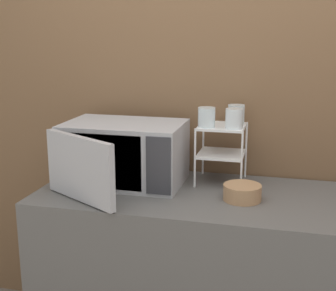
{
  "coord_description": "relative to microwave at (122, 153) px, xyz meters",
  "views": [
    {
      "loc": [
        0.27,
        -1.68,
        1.61
      ],
      "look_at": [
        -0.25,
        0.37,
        1.09
      ],
      "focal_mm": 50.0,
      "sensor_mm": 36.0,
      "label": 1
    }
  ],
  "objects": [
    {
      "name": "wall_back",
      "position": [
        0.49,
        0.32,
        0.27
      ],
      "size": [
        8.0,
        0.06,
        2.6
      ],
      "color": "brown",
      "rests_on": "ground_plane"
    },
    {
      "name": "counter",
      "position": [
        0.49,
        -0.06,
        -0.59
      ],
      "size": [
        1.68,
        0.67,
        0.88
      ],
      "color": "#595654",
      "rests_on": "ground_plane"
    },
    {
      "name": "microwave",
      "position": [
        0.0,
        0.0,
        0.0
      ],
      "size": [
        0.59,
        0.62,
        0.3
      ],
      "color": "#ADADB2",
      "rests_on": "counter"
    },
    {
      "name": "dish_rack",
      "position": [
        0.46,
        0.13,
        0.06
      ],
      "size": [
        0.23,
        0.23,
        0.29
      ],
      "color": "white",
      "rests_on": "counter"
    },
    {
      "name": "glass_front_left",
      "position": [
        0.4,
        0.07,
        0.18
      ],
      "size": [
        0.08,
        0.08,
        0.09
      ],
      "color": "silver",
      "rests_on": "dish_rack"
    },
    {
      "name": "glass_back_right",
      "position": [
        0.52,
        0.19,
        0.18
      ],
      "size": [
        0.08,
        0.08,
        0.09
      ],
      "color": "silver",
      "rests_on": "dish_rack"
    },
    {
      "name": "glass_front_right",
      "position": [
        0.53,
        0.07,
        0.18
      ],
      "size": [
        0.08,
        0.08,
        0.09
      ],
      "color": "silver",
      "rests_on": "dish_rack"
    },
    {
      "name": "bowl",
      "position": [
        0.59,
        -0.1,
        -0.12
      ],
      "size": [
        0.17,
        0.17,
        0.07
      ],
      "color": "#AD7F56",
      "rests_on": "counter"
    }
  ]
}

